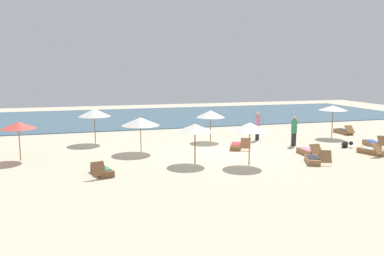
{
  "coord_description": "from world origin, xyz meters",
  "views": [
    {
      "loc": [
        -7.94,
        -20.52,
        4.68
      ],
      "look_at": [
        -1.45,
        2.1,
        1.1
      ],
      "focal_mm": 36.7,
      "sensor_mm": 36.0,
      "label": 1
    }
  ],
  "objects": [
    {
      "name": "dog",
      "position": [
        7.29,
        -0.88,
        0.2
      ],
      "size": [
        0.81,
        0.72,
        0.39
      ],
      "color": "black",
      "rests_on": "ground_plane"
    },
    {
      "name": "lounger_2",
      "position": [
        10.36,
        3.39,
        0.18
      ],
      "size": [
        0.61,
        1.7,
        0.68
      ],
      "color": "olive",
      "rests_on": "ground_plane"
    },
    {
      "name": "umbrella_3",
      "position": [
        -2.55,
        -2.25,
        1.79
      ],
      "size": [
        1.83,
        1.83,
        1.99
      ],
      "color": "brown",
      "rests_on": "ground_plane"
    },
    {
      "name": "umbrella_5",
      "position": [
        -0.09,
        -3.3,
        1.89
      ],
      "size": [
        1.84,
        1.84,
        2.1
      ],
      "color": "olive",
      "rests_on": "ground_plane"
    },
    {
      "name": "lounger_1",
      "position": [
        9.08,
        -1.06,
        0.18
      ],
      "size": [
        1.11,
        1.77,
        0.72
      ],
      "color": "olive",
      "rests_on": "ground_plane"
    },
    {
      "name": "umbrella_0",
      "position": [
        -4.73,
        1.08,
        1.75
      ],
      "size": [
        2.13,
        2.13,
        1.98
      ],
      "color": "brown",
      "rests_on": "ground_plane"
    },
    {
      "name": "ocean_water",
      "position": [
        0.0,
        17.0,
        0.03
      ],
      "size": [
        48.0,
        16.0,
        0.06
      ],
      "primitive_type": "cube",
      "color": "#3D6075",
      "rests_on": "ground_plane"
    },
    {
      "name": "umbrella_6",
      "position": [
        8.6,
        2.33,
        2.02
      ],
      "size": [
        1.88,
        1.88,
        2.19
      ],
      "color": "brown",
      "rests_on": "ground_plane"
    },
    {
      "name": "person_0",
      "position": [
        4.54,
        0.43,
        0.91
      ],
      "size": [
        0.5,
        0.5,
        1.8
      ],
      "color": "#26262D",
      "rests_on": "ground_plane"
    },
    {
      "name": "lounger_3",
      "position": [
        3.18,
        -3.81,
        0.18
      ],
      "size": [
        1.24,
        1.75,
        0.73
      ],
      "color": "olive",
      "rests_on": "ground_plane"
    },
    {
      "name": "lounger_0",
      "position": [
        7.46,
        -2.94,
        0.18
      ],
      "size": [
        1.12,
        1.78,
        0.7
      ],
      "color": "olive",
      "rests_on": "ground_plane"
    },
    {
      "name": "ground_plane",
      "position": [
        0.0,
        0.0,
        0.0
      ],
      "size": [
        60.0,
        60.0,
        0.0
      ],
      "primitive_type": "plane",
      "color": "beige"
    },
    {
      "name": "person_1",
      "position": [
        3.22,
        2.76,
        0.96
      ],
      "size": [
        0.42,
        0.42,
        1.86
      ],
      "color": "#26262D",
      "rests_on": "ground_plane"
    },
    {
      "name": "lounger_5",
      "position": [
        3.96,
        -2.14,
        0.18
      ],
      "size": [
        0.67,
        1.71,
        0.7
      ],
      "color": "olive",
      "rests_on": "ground_plane"
    },
    {
      "name": "umbrella_1",
      "position": [
        0.13,
        3.25,
        1.79
      ],
      "size": [
        1.85,
        1.85,
        2.02
      ],
      "color": "brown",
      "rests_on": "ground_plane"
    },
    {
      "name": "lounger_6",
      "position": [
        0.84,
        0.47,
        0.18
      ],
      "size": [
        1.29,
        1.76,
        0.71
      ],
      "color": "brown",
      "rests_on": "ground_plane"
    },
    {
      "name": "lounger_4",
      "position": [
        -7.13,
        -3.18,
        0.18
      ],
      "size": [
        1.03,
        1.74,
        0.74
      ],
      "color": "brown",
      "rests_on": "ground_plane"
    },
    {
      "name": "umbrella_4",
      "position": [
        -7.1,
        4.54,
        1.95
      ],
      "size": [
        1.99,
        1.99,
        2.19
      ],
      "color": "brown",
      "rests_on": "ground_plane"
    },
    {
      "name": "umbrella_2",
      "position": [
        -10.99,
        0.81,
        1.83
      ],
      "size": [
        1.74,
        1.74,
        2.01
      ],
      "color": "olive",
      "rests_on": "ground_plane"
    }
  ]
}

